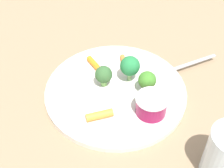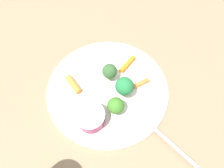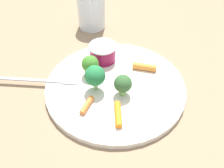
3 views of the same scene
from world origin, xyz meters
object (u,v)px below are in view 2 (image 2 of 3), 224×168
object	(u,v)px
fork	(162,135)
carrot_stick_1	(141,83)
carrot_stick_2	(74,85)
broccoli_floret_1	(109,71)
broccoli_floret_2	(116,106)
carrot_stick_0	(127,64)
broccoli_floret_0	(124,86)
plate	(108,89)
sauce_cup	(91,118)

from	to	relation	value
fork	carrot_stick_1	bearing A→B (deg)	115.93
fork	carrot_stick_2	bearing A→B (deg)	159.14
broccoli_floret_1	broccoli_floret_2	bearing A→B (deg)	-70.27
carrot_stick_0	carrot_stick_1	bearing A→B (deg)	-50.92
fork	carrot_stick_0	bearing A→B (deg)	120.26
carrot_stick_0	carrot_stick_2	bearing A→B (deg)	-144.53
broccoli_floret_0	carrot_stick_2	xyz separation A→B (m)	(-0.12, -0.00, -0.03)
plate	broccoli_floret_2	size ratio (longest dim) A/B	6.09
plate	carrot_stick_1	size ratio (longest dim) A/B	6.76
carrot_stick_2	fork	bearing A→B (deg)	-20.86
broccoli_floret_0	carrot_stick_1	world-z (taller)	broccoli_floret_0
sauce_cup	carrot_stick_1	world-z (taller)	sauce_cup
plate	carrot_stick_1	distance (m)	0.08
broccoli_floret_2	sauce_cup	bearing A→B (deg)	-145.52
broccoli_floret_2	carrot_stick_2	xyz separation A→B (m)	(-0.10, 0.04, -0.02)
carrot_stick_1	fork	size ratio (longest dim) A/B	0.29
fork	plate	bearing A→B (deg)	145.36
fork	broccoli_floret_0	bearing A→B (deg)	138.60
broccoli_floret_1	carrot_stick_0	world-z (taller)	broccoli_floret_1
plate	carrot_stick_0	bearing A→B (deg)	62.93
carrot_stick_0	fork	bearing A→B (deg)	-59.74
broccoli_floret_0	fork	bearing A→B (deg)	-41.40
sauce_cup	carrot_stick_1	bearing A→B (deg)	49.34
broccoli_floret_2	carrot_stick_0	bearing A→B (deg)	86.23
broccoli_floret_1	carrot_stick_0	distance (m)	0.06
broccoli_floret_2	carrot_stick_1	world-z (taller)	broccoli_floret_2
broccoli_floret_1	broccoli_floret_2	world-z (taller)	same
sauce_cup	broccoli_floret_1	distance (m)	0.11
broccoli_floret_2	carrot_stick_0	distance (m)	0.13
broccoli_floret_1	fork	xyz separation A→B (m)	(0.13, -0.12, -0.03)
broccoli_floret_1	carrot_stick_1	bearing A→B (deg)	-3.40
plate	fork	world-z (taller)	fork
broccoli_floret_1	broccoli_floret_2	xyz separation A→B (m)	(0.03, -0.08, 0.00)
broccoli_floret_0	fork	xyz separation A→B (m)	(0.09, -0.08, -0.03)
carrot_stick_1	sauce_cup	bearing A→B (deg)	-130.66
broccoli_floret_0	fork	distance (m)	0.12
plate	sauce_cup	bearing A→B (deg)	-101.83
carrot_stick_0	carrot_stick_1	distance (m)	0.06
broccoli_floret_0	carrot_stick_0	bearing A→B (deg)	92.23
sauce_cup	carrot_stick_1	size ratio (longest dim) A/B	1.44
plate	carrot_stick_0	xyz separation A→B (m)	(0.04, 0.07, 0.01)
broccoli_floret_0	carrot_stick_2	size ratio (longest dim) A/B	1.14
sauce_cup	carrot_stick_1	distance (m)	0.14
broccoli_floret_0	fork	world-z (taller)	broccoli_floret_0
broccoli_floret_2	carrot_stick_0	xyz separation A→B (m)	(0.01, 0.12, -0.02)
sauce_cup	broccoli_floret_1	bearing A→B (deg)	81.58
carrot_stick_0	broccoli_floret_0	bearing A→B (deg)	-87.77
carrot_stick_1	fork	distance (m)	0.12
carrot_stick_2	fork	world-z (taller)	carrot_stick_2
plate	broccoli_floret_0	size ratio (longest dim) A/B	4.93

